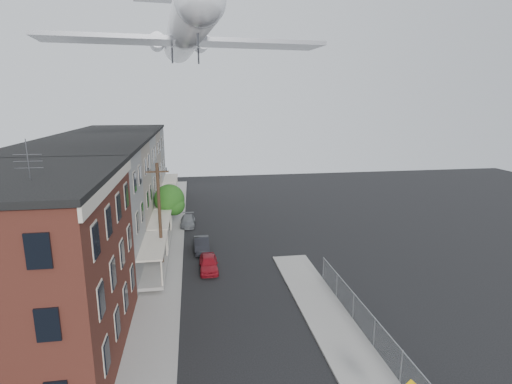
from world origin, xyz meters
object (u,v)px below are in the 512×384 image
utility_pole (160,216)px  car_mid (202,245)px  car_near (209,263)px  car_far (188,221)px  airplane (185,33)px  street_tree (171,201)px

utility_pole → car_mid: utility_pole is taller
car_near → car_far: bearing=98.1°
car_mid → airplane: (-0.81, -0.73, 18.51)m
utility_pole → car_near: utility_pole is taller
street_tree → car_mid: (3.01, -6.22, -2.81)m
car_mid → airplane: 18.54m
airplane → utility_pole: bearing=-130.5°
car_mid → car_far: size_ratio=1.00×
car_mid → car_near: bearing=-84.9°
utility_pole → car_near: bearing=-11.8°
utility_pole → car_far: bearing=80.4°
street_tree → car_near: 11.61m
street_tree → car_mid: bearing=-64.1°
car_far → airplane: 20.62m
street_tree → car_near: (3.47, -10.72, -2.81)m
car_far → street_tree: bearing=-129.0°
street_tree → car_far: street_tree is taller
utility_pole → car_near: 5.60m
car_mid → utility_pole: bearing=-132.7°
street_tree → utility_pole: bearing=-91.9°
utility_pole → airplane: airplane is taller
car_near → airplane: airplane is taller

